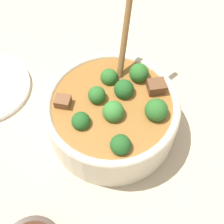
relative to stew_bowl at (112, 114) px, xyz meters
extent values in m
plane|color=#C6B293|center=(0.00, 0.00, -0.06)|extent=(4.00, 4.00, 0.00)
cylinder|color=beige|center=(0.00, 0.00, -0.01)|extent=(0.26, 0.26, 0.09)
torus|color=beige|center=(0.00, 0.00, 0.03)|extent=(0.26, 0.26, 0.02)
cylinder|color=#9E662D|center=(0.00, 0.00, 0.00)|extent=(0.24, 0.24, 0.07)
sphere|color=#235B23|center=(0.04, 0.06, 0.04)|extent=(0.03, 0.03, 0.03)
cylinder|color=#6B9956|center=(0.04, 0.06, 0.02)|extent=(0.01, 0.01, 0.02)
sphere|color=#387F33|center=(-0.01, 0.02, 0.05)|extent=(0.04, 0.04, 0.04)
cylinder|color=#6B9956|center=(-0.01, 0.02, 0.02)|extent=(0.01, 0.01, 0.02)
sphere|color=#2D6B28|center=(0.03, 0.00, 0.05)|extent=(0.03, 0.03, 0.03)
cylinder|color=#6B9956|center=(0.03, 0.00, 0.02)|extent=(0.01, 0.01, 0.02)
sphere|color=#2D6B28|center=(-0.08, -0.01, 0.05)|extent=(0.04, 0.04, 0.04)
cylinder|color=#6B9956|center=(-0.08, -0.01, 0.02)|extent=(0.02, 0.02, 0.02)
sphere|color=#235B23|center=(-0.05, 0.08, 0.05)|extent=(0.04, 0.04, 0.04)
cylinder|color=#6B9956|center=(-0.05, 0.08, 0.02)|extent=(0.01, 0.01, 0.02)
sphere|color=#235B23|center=(-0.01, -0.03, 0.05)|extent=(0.04, 0.04, 0.04)
cylinder|color=#6B9956|center=(-0.01, -0.03, 0.02)|extent=(0.01, 0.01, 0.02)
sphere|color=#2D6B28|center=(-0.02, -0.08, 0.05)|extent=(0.04, 0.04, 0.04)
cylinder|color=#6B9956|center=(-0.02, -0.08, 0.02)|extent=(0.01, 0.01, 0.02)
sphere|color=#2D6B28|center=(0.03, -0.05, 0.04)|extent=(0.03, 0.03, 0.03)
cylinder|color=#6B9956|center=(0.03, -0.05, 0.02)|extent=(0.01, 0.01, 0.02)
cube|color=brown|center=(0.09, 0.04, 0.04)|extent=(0.03, 0.03, 0.02)
cube|color=brown|center=(-0.07, -0.06, 0.04)|extent=(0.04, 0.04, 0.03)
ellipsoid|color=brown|center=(0.01, -0.06, 0.03)|extent=(0.04, 0.03, 0.01)
cylinder|color=brown|center=(0.02, -0.12, 0.13)|extent=(0.04, 0.13, 0.20)
camera|label=1|loc=(-0.13, 0.31, 0.53)|focal=50.00mm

